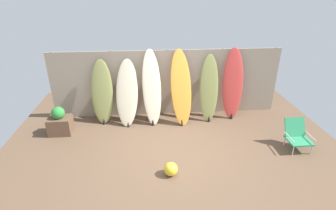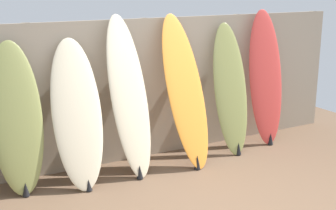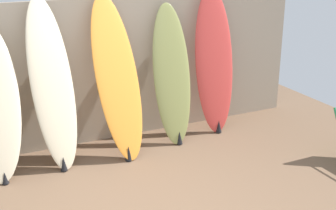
% 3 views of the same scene
% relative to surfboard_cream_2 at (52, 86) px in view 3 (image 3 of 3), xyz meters
% --- Properties ---
extents(fence_back, '(6.08, 0.11, 1.80)m').
position_rel_surfboard_cream_2_xyz_m(fence_back, '(0.42, 0.42, -0.03)').
color(fence_back, gray).
rests_on(fence_back, ground).
extents(surfboard_cream_2, '(0.54, 0.66, 1.89)m').
position_rel_surfboard_cream_2_xyz_m(surfboard_cream_2, '(0.00, 0.00, 0.00)').
color(surfboard_cream_2, beige).
rests_on(surfboard_cream_2, ground).
extents(surfboard_orange_3, '(0.60, 0.77, 1.86)m').
position_rel_surfboard_cream_2_xyz_m(surfboard_orange_3, '(0.74, -0.04, -0.01)').
color(surfboard_orange_3, orange).
rests_on(surfboard_orange_3, ground).
extents(surfboard_olive_4, '(0.54, 0.59, 1.72)m').
position_rel_surfboard_cream_2_xyz_m(surfboard_olive_4, '(1.49, 0.04, -0.08)').
color(surfboard_olive_4, olive).
rests_on(surfboard_olive_4, ground).
extents(surfboard_red_5, '(0.56, 0.45, 1.88)m').
position_rel_surfboard_cream_2_xyz_m(surfboard_red_5, '(2.13, 0.10, -0.00)').
color(surfboard_red_5, '#D13D38').
rests_on(surfboard_red_5, ground).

